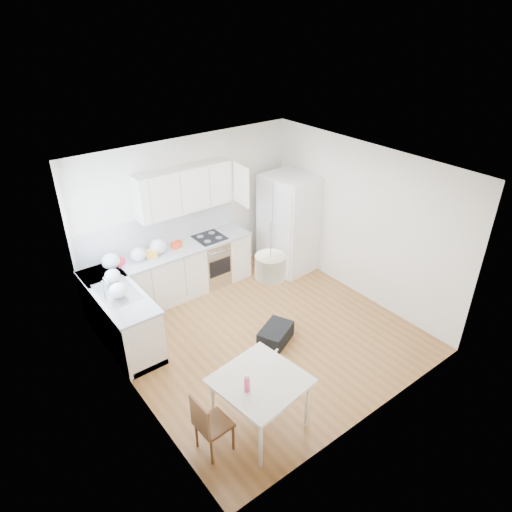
{
  "coord_description": "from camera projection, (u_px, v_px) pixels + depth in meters",
  "views": [
    {
      "loc": [
        -3.55,
        -4.46,
        4.62
      ],
      "look_at": [
        0.17,
        0.4,
        1.18
      ],
      "focal_mm": 32.0,
      "sensor_mm": 36.0,
      "label": 1
    }
  ],
  "objects": [
    {
      "name": "backsplash_back",
      "position": [
        160.0,
        229.0,
        7.77
      ],
      "size": [
        3.0,
        0.01,
        0.58
      ],
      "primitive_type": "cube",
      "color": "white",
      "rests_on": "wall_back"
    },
    {
      "name": "counter_left",
      "position": [
        116.0,
        292.0,
        6.67
      ],
      "size": [
        0.64,
        1.82,
        0.04
      ],
      "primitive_type": "cube",
      "color": "#A3A6A7",
      "rests_on": "cabinets_left"
    },
    {
      "name": "backsplash_left",
      "position": [
        92.0,
        280.0,
        6.36
      ],
      "size": [
        0.01,
        1.8,
        0.58
      ],
      "primitive_type": "cube",
      "color": "white",
      "rests_on": "wall_left"
    },
    {
      "name": "wall_left",
      "position": [
        126.0,
        313.0,
        5.46
      ],
      "size": [
        0.0,
        4.2,
        4.2
      ],
      "primitive_type": "plane",
      "rotation": [
        1.57,
        0.0,
        1.57
      ],
      "color": "white",
      "rests_on": "floor"
    },
    {
      "name": "wall_back",
      "position": [
        190.0,
        213.0,
        8.02
      ],
      "size": [
        4.2,
        0.0,
        4.2
      ],
      "primitive_type": "plane",
      "rotation": [
        1.57,
        0.0,
        0.0
      ],
      "color": "white",
      "rests_on": "floor"
    },
    {
      "name": "grocery_bag_a",
      "position": [
        111.0,
        261.0,
        7.15
      ],
      "size": [
        0.29,
        0.25,
        0.26
      ],
      "primitive_type": "ellipsoid",
      "color": "silver",
      "rests_on": "counter_back"
    },
    {
      "name": "pendant_lamp",
      "position": [
        270.0,
        267.0,
        4.79
      ],
      "size": [
        0.38,
        0.38,
        0.25
      ],
      "primitive_type": "cylinder",
      "rotation": [
        0.0,
        0.0,
        0.18
      ],
      "color": "beige",
      "rests_on": "ceiling"
    },
    {
      "name": "snack_red",
      "position": [
        120.0,
        262.0,
        7.27
      ],
      "size": [
        0.18,
        0.16,
        0.11
      ],
      "primitive_type": "cube",
      "rotation": [
        0.0,
        0.0,
        0.46
      ],
      "color": "red",
      "rests_on": "counter_back"
    },
    {
      "name": "ceiling",
      "position": [
        264.0,
        170.0,
        5.91
      ],
      "size": [
        4.2,
        4.2,
        0.0
      ],
      "primitive_type": "plane",
      "rotation": [
        3.14,
        0.0,
        0.0
      ],
      "color": "white",
      "rests_on": "wall_back"
    },
    {
      "name": "grocery_bag_e",
      "position": [
        118.0,
        290.0,
        6.45
      ],
      "size": [
        0.25,
        0.22,
        0.23
      ],
      "primitive_type": "ellipsoid",
      "color": "silver",
      "rests_on": "counter_left"
    },
    {
      "name": "refrigerator",
      "position": [
        289.0,
        223.0,
        8.63
      ],
      "size": [
        0.94,
        0.99,
        1.87
      ],
      "primitive_type": null,
      "rotation": [
        0.0,
        0.0,
        0.06
      ],
      "color": "white",
      "rests_on": "floor"
    },
    {
      "name": "gym_bag",
      "position": [
        276.0,
        335.0,
        7.01
      ],
      "size": [
        0.68,
        0.58,
        0.26
      ],
      "primitive_type": "cube",
      "rotation": [
        0.0,
        0.0,
        0.43
      ],
      "color": "black",
      "rests_on": "floor"
    },
    {
      "name": "counter_back",
      "position": [
        170.0,
        252.0,
        7.72
      ],
      "size": [
        3.02,
        0.64,
        0.04
      ],
      "primitive_type": "cube",
      "color": "#A3A6A7",
      "rests_on": "cabinets_back"
    },
    {
      "name": "upper_cabinets",
      "position": [
        184.0,
        189.0,
        7.58
      ],
      "size": [
        1.7,
        0.32,
        0.75
      ],
      "primitive_type": "cube",
      "color": "white",
      "rests_on": "wall_back"
    },
    {
      "name": "floor",
      "position": [
        263.0,
        334.0,
        7.23
      ],
      "size": [
        4.2,
        4.2,
        0.0
      ],
      "primitive_type": "plane",
      "color": "brown",
      "rests_on": "ground"
    },
    {
      "name": "cabinets_left",
      "position": [
        121.0,
        317.0,
        6.89
      ],
      "size": [
        0.6,
        1.8,
        0.88
      ],
      "primitive_type": "cube",
      "color": "white",
      "rests_on": "floor"
    },
    {
      "name": "grocery_bag_d",
      "position": [
        112.0,
        276.0,
        6.81
      ],
      "size": [
        0.23,
        0.2,
        0.21
      ],
      "primitive_type": "ellipsoid",
      "color": "silver",
      "rests_on": "counter_back"
    },
    {
      "name": "dining_table",
      "position": [
        260.0,
        385.0,
        5.36
      ],
      "size": [
        1.08,
        1.08,
        0.76
      ],
      "rotation": [
        0.0,
        0.0,
        0.13
      ],
      "color": "beige",
      "rests_on": "floor"
    },
    {
      "name": "grocery_bag_b",
      "position": [
        138.0,
        254.0,
        7.36
      ],
      "size": [
        0.26,
        0.22,
        0.24
      ],
      "primitive_type": "ellipsoid",
      "color": "silver",
      "rests_on": "counter_back"
    },
    {
      "name": "cabinets_back",
      "position": [
        172.0,
        275.0,
        7.95
      ],
      "size": [
        3.0,
        0.6,
        0.88
      ],
      "primitive_type": "cube",
      "color": "white",
      "rests_on": "floor"
    },
    {
      "name": "window_glassblock",
      "position": [
        87.0,
        247.0,
        6.06
      ],
      "size": [
        0.02,
        1.0,
        1.0
      ],
      "primitive_type": "cube",
      "color": "#BFE0F9",
      "rests_on": "wall_left"
    },
    {
      "name": "snack_orange",
      "position": [
        177.0,
        245.0,
        7.78
      ],
      "size": [
        0.18,
        0.13,
        0.11
      ],
      "primitive_type": "cube",
      "rotation": [
        0.0,
        0.0,
        0.18
      ],
      "color": "red",
      "rests_on": "counter_back"
    },
    {
      "name": "drink_bottle",
      "position": [
        247.0,
        383.0,
        5.11
      ],
      "size": [
        0.08,
        0.08,
        0.23
      ],
      "primitive_type": "cylinder",
      "rotation": [
        0.0,
        0.0,
        0.2
      ],
      "color": "#F44378",
      "rests_on": "dining_table"
    },
    {
      "name": "grocery_bag_c",
      "position": [
        158.0,
        246.0,
        7.57
      ],
      "size": [
        0.29,
        0.25,
        0.26
      ],
      "primitive_type": "ellipsoid",
      "color": "silver",
      "rests_on": "counter_back"
    },
    {
      "name": "sink",
      "position": [
        117.0,
        292.0,
        6.63
      ],
      "size": [
        0.5,
        0.8,
        0.16
      ],
      "primitive_type": null,
      "color": "silver",
      "rests_on": "counter_left"
    },
    {
      "name": "range_oven",
      "position": [
        211.0,
        261.0,
        8.37
      ],
      "size": [
        0.5,
        0.61,
        0.88
      ],
      "primitive_type": null,
      "color": "silver",
      "rests_on": "floor"
    },
    {
      "name": "dining_chair",
      "position": [
        214.0,
        423.0,
        5.19
      ],
      "size": [
        0.38,
        0.38,
        0.85
      ],
      "primitive_type": null,
      "rotation": [
        0.0,
        0.0,
        0.05
      ],
      "color": "#4E2C17",
      "rests_on": "floor"
    },
    {
      "name": "snack_yellow",
      "position": [
        152.0,
        254.0,
        7.49
      ],
      "size": [
        0.2,
        0.16,
        0.12
      ],
      "primitive_type": "cube",
      "rotation": [
        0.0,
        0.0,
        -0.33
      ],
      "color": "orange",
      "rests_on": "counter_back"
    },
    {
      "name": "wall_right",
      "position": [
        361.0,
        222.0,
        7.69
      ],
      "size": [
        0.0,
        4.2,
        4.2
      ],
      "primitive_type": "plane",
      "rotation": [
        1.57,
        0.0,
        -1.57
      ],
      "color": "white",
      "rests_on": "floor"
    }
  ]
}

